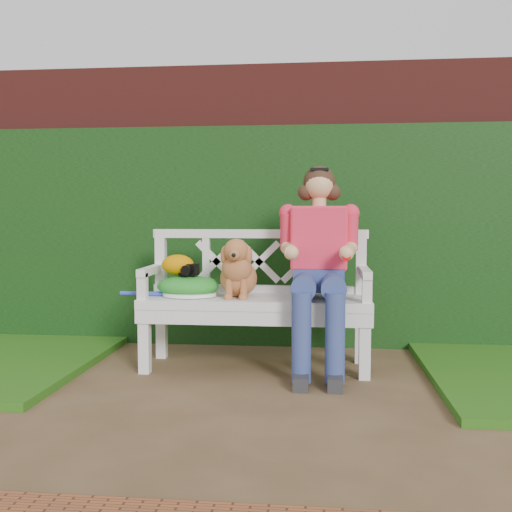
# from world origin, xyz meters

# --- Properties ---
(ground) EXTENTS (60.00, 60.00, 0.00)m
(ground) POSITION_xyz_m (0.00, 0.00, 0.00)
(ground) COLOR #4F3823
(brick_wall) EXTENTS (10.00, 0.30, 2.20)m
(brick_wall) POSITION_xyz_m (0.00, 1.90, 1.10)
(brick_wall) COLOR maroon
(brick_wall) RESTS_ON ground
(ivy_hedge) EXTENTS (10.00, 0.18, 1.70)m
(ivy_hedge) POSITION_xyz_m (0.00, 1.68, 0.85)
(ivy_hedge) COLOR #1D4418
(ivy_hedge) RESTS_ON ground
(garden_bench) EXTENTS (1.63, 0.74, 0.48)m
(garden_bench) POSITION_xyz_m (0.00, 0.93, 0.24)
(garden_bench) COLOR white
(garden_bench) RESTS_ON ground
(seated_woman) EXTENTS (0.63, 0.79, 1.29)m
(seated_woman) POSITION_xyz_m (0.41, 0.91, 0.64)
(seated_woman) COLOR #FA485F
(seated_woman) RESTS_ON ground
(dog) EXTENTS (0.34, 0.41, 0.40)m
(dog) POSITION_xyz_m (-0.11, 0.89, 0.68)
(dog) COLOR #A46C48
(dog) RESTS_ON garden_bench
(tennis_racket) EXTENTS (0.74, 0.51, 0.03)m
(tennis_racket) POSITION_xyz_m (-0.47, 0.88, 0.50)
(tennis_racket) COLOR silver
(tennis_racket) RESTS_ON garden_bench
(green_bag) EXTENTS (0.45, 0.37, 0.14)m
(green_bag) POSITION_xyz_m (-0.45, 0.91, 0.55)
(green_bag) COLOR #247626
(green_bag) RESTS_ON garden_bench
(camera_item) EXTENTS (0.13, 0.11, 0.08)m
(camera_item) POSITION_xyz_m (-0.44, 0.90, 0.66)
(camera_item) COLOR black
(camera_item) RESTS_ON green_bag
(baseball_glove) EXTENTS (0.25, 0.21, 0.14)m
(baseball_glove) POSITION_xyz_m (-0.52, 0.92, 0.69)
(baseball_glove) COLOR #CA7C00
(baseball_glove) RESTS_ON green_bag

